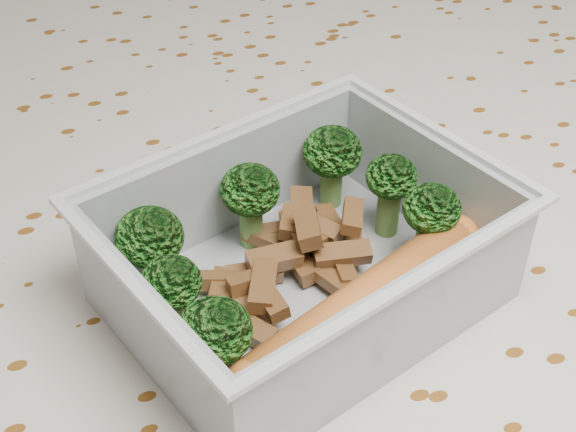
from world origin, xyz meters
name	(u,v)px	position (x,y,z in m)	size (l,w,h in m)	color
dining_table	(296,346)	(0.00, 0.00, 0.67)	(1.40, 0.90, 0.75)	brown
tablecloth	(296,290)	(0.00, 0.00, 0.72)	(1.46, 0.96, 0.19)	beige
lunch_container	(303,265)	(-0.01, -0.04, 0.78)	(0.23, 0.20, 0.07)	silver
broccoli_florets	(274,226)	(-0.02, -0.02, 0.79)	(0.17, 0.14, 0.05)	#608C3F
meat_pile	(288,258)	(-0.02, -0.03, 0.77)	(0.10, 0.10, 0.03)	brown
sausage	(364,305)	(0.00, -0.08, 0.78)	(0.16, 0.08, 0.03)	#CC6B2B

